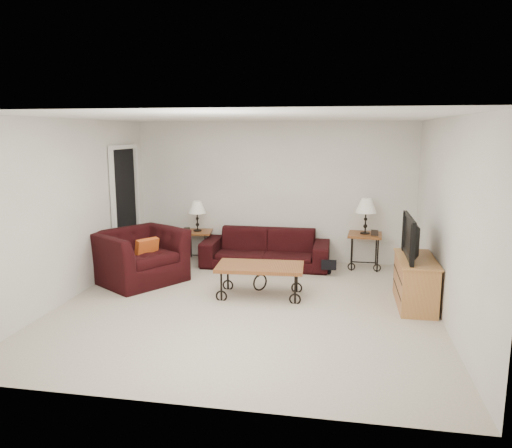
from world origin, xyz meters
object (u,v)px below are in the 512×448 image
at_px(side_table_right, 364,251).
at_px(tv_stand, 415,282).
at_px(backpack, 329,260).
at_px(television, 416,237).
at_px(side_table_left, 198,246).
at_px(armchair, 139,256).
at_px(lamp_right, 366,216).
at_px(lamp_left, 197,216).
at_px(sofa, 265,248).
at_px(coffee_table, 260,281).

xyz_separation_m(side_table_right, tv_stand, (0.60, -1.77, 0.03)).
bearing_deg(backpack, television, -22.71).
relative_size(side_table_left, armchair, 0.44).
bearing_deg(armchair, side_table_right, -34.48).
height_order(side_table_right, armchair, armchair).
xyz_separation_m(lamp_right, tv_stand, (0.60, -1.77, -0.58)).
distance_m(lamp_left, armchair, 1.55).
relative_size(side_table_left, tv_stand, 0.50).
bearing_deg(lamp_left, lamp_right, 0.00).
distance_m(lamp_left, tv_stand, 4.02).
xyz_separation_m(sofa, side_table_left, (-1.28, 0.18, -0.05)).
bearing_deg(television, sofa, -124.90).
distance_m(coffee_table, backpack, 1.58).
bearing_deg(side_table_right, side_table_left, -180.00).
height_order(lamp_left, backpack, lamp_left).
bearing_deg(side_table_right, lamp_right, 0.00).
xyz_separation_m(coffee_table, television, (2.10, -0.00, 0.71)).
relative_size(coffee_table, backpack, 2.52).
bearing_deg(television, side_table_right, -161.74).
bearing_deg(tv_stand, sofa, 145.34).
xyz_separation_m(lamp_left, tv_stand, (3.58, -1.77, -0.49)).
height_order(lamp_right, tv_stand, lamp_right).
bearing_deg(coffee_table, armchair, 169.46).
relative_size(lamp_right, coffee_table, 0.50).
bearing_deg(tv_stand, lamp_right, 108.85).
distance_m(sofa, side_table_left, 1.29).
distance_m(armchair, backpack, 3.06).
bearing_deg(tv_stand, side_table_left, 153.69).
xyz_separation_m(television, backpack, (-1.16, 1.27, -0.70)).
relative_size(side_table_left, coffee_table, 0.45).
bearing_deg(lamp_right, backpack, -139.39).
distance_m(side_table_left, coffee_table, 2.29).
xyz_separation_m(lamp_right, backpack, (-0.58, -0.50, -0.67)).
xyz_separation_m(sofa, side_table_right, (1.69, 0.18, -0.02)).
height_order(sofa, side_table_left, sofa).
xyz_separation_m(side_table_left, side_table_right, (2.97, 0.00, 0.03)).
distance_m(sofa, backpack, 1.16).
relative_size(sofa, television, 2.23).
distance_m(lamp_right, backpack, 1.02).
bearing_deg(side_table_left, coffee_table, -50.58).
height_order(armchair, television, television).
bearing_deg(coffee_table, lamp_left, 129.42).
bearing_deg(side_table_left, lamp_left, 0.00).
xyz_separation_m(sofa, lamp_right, (1.69, 0.18, 0.59)).
xyz_separation_m(coffee_table, armchair, (-1.98, 0.37, 0.18)).
xyz_separation_m(sofa, armchair, (-1.81, -1.22, 0.09)).
relative_size(side_table_left, side_table_right, 0.90).
distance_m(side_table_left, lamp_left, 0.55).
bearing_deg(lamp_left, tv_stand, -26.31).
relative_size(lamp_left, television, 0.56).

